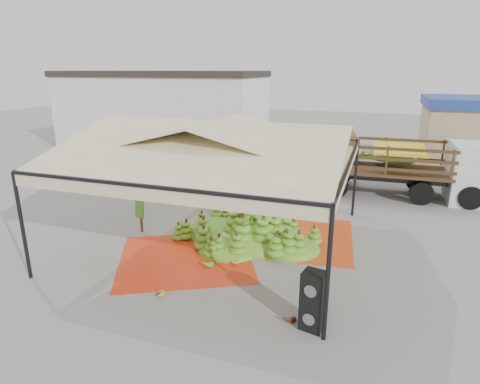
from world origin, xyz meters
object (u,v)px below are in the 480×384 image
(banana_heap, at_px, (250,225))
(truck_left, at_px, (279,151))
(truck_right, at_px, (415,163))
(vendor, at_px, (228,184))
(speaker_stack, at_px, (313,301))

(banana_heap, relative_size, truck_left, 0.82)
(truck_left, height_order, truck_right, truck_right)
(banana_heap, bearing_deg, truck_right, 52.80)
(banana_heap, bearing_deg, vendor, 122.08)
(banana_heap, bearing_deg, speaker_stack, -55.89)
(speaker_stack, distance_m, truck_right, 11.45)
(banana_heap, relative_size, truck_right, 0.71)
(vendor, bearing_deg, banana_heap, 141.35)
(speaker_stack, height_order, truck_right, truck_right)
(speaker_stack, bearing_deg, banana_heap, 136.62)
(speaker_stack, bearing_deg, truck_right, 89.34)
(banana_heap, xyz_separation_m, speaker_stack, (2.75, -4.06, 0.13))
(speaker_stack, bearing_deg, vendor, 135.75)
(speaker_stack, relative_size, truck_right, 0.19)
(truck_right, bearing_deg, vendor, -153.10)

